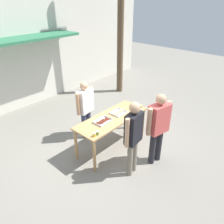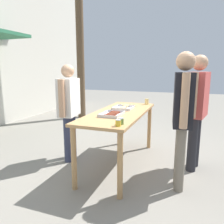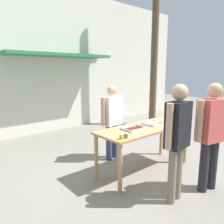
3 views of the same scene
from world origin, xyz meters
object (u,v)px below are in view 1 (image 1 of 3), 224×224
at_px(food_tray_buns, 118,112).
at_px(person_customer_holding_hotdog, 133,133).
at_px(condiment_jar_ketchup, 97,133).
at_px(person_server_behind_table, 85,105).
at_px(food_tray_sausages, 103,121).
at_px(utility_pole, 121,4).
at_px(person_customer_with_cup, 158,124).
at_px(beer_cup, 141,107).
at_px(condiment_jar_mustard, 94,135).

height_order(food_tray_buns, person_customer_holding_hotdog, person_customer_holding_hotdog).
relative_size(condiment_jar_ketchup, person_server_behind_table, 0.05).
bearing_deg(condiment_jar_ketchup, person_server_behind_table, 59.23).
xyz_separation_m(food_tray_sausages, food_tray_buns, (0.58, -0.00, 0.01)).
bearing_deg(utility_pole, person_customer_with_cup, -128.97).
distance_m(person_customer_holding_hotdog, person_customer_with_cup, 0.70).
distance_m(condiment_jar_ketchup, beer_cup, 1.65).
height_order(beer_cup, person_customer_with_cup, person_customer_with_cup).
bearing_deg(utility_pole, condiment_jar_ketchup, -146.05).
xyz_separation_m(person_server_behind_table, person_customer_holding_hotdog, (-0.32, -1.84, 0.10)).
distance_m(food_tray_sausages, beer_cup, 1.22).
bearing_deg(beer_cup, food_tray_sausages, 166.58).
relative_size(food_tray_buns, utility_pole, 0.06).
xyz_separation_m(person_customer_holding_hotdog, person_customer_with_cup, (0.68, -0.18, -0.02)).
distance_m(beer_cup, utility_pole, 4.12).
xyz_separation_m(food_tray_buns, person_customer_holding_hotdog, (-0.69, -0.99, 0.15)).
bearing_deg(food_tray_buns, condiment_jar_mustard, -166.07).
relative_size(beer_cup, person_customer_with_cup, 0.06).
xyz_separation_m(food_tray_buns, beer_cup, (0.60, -0.28, 0.03)).
distance_m(condiment_jar_ketchup, utility_pole, 5.20).
bearing_deg(beer_cup, person_customer_with_cup, -124.49).
height_order(person_customer_holding_hotdog, utility_pole, utility_pole).
height_order(person_customer_holding_hotdog, person_customer_with_cup, person_customer_holding_hotdog).
bearing_deg(beer_cup, food_tray_buns, 155.00).
xyz_separation_m(food_tray_sausages, beer_cup, (1.18, -0.28, 0.04)).
relative_size(food_tray_sausages, person_server_behind_table, 0.26).
relative_size(food_tray_sausages, condiment_jar_mustard, 5.17).
bearing_deg(food_tray_sausages, condiment_jar_mustard, -153.15).
xyz_separation_m(beer_cup, utility_pole, (2.19, 2.58, 2.34)).
distance_m(food_tray_buns, person_customer_with_cup, 1.17).
bearing_deg(beer_cup, person_server_behind_table, 130.47).
xyz_separation_m(food_tray_sausages, person_server_behind_table, (0.21, 0.85, 0.06)).
relative_size(person_server_behind_table, person_customer_holding_hotdog, 0.93).
relative_size(condiment_jar_mustard, person_customer_holding_hotdog, 0.05).
bearing_deg(food_tray_sausages, utility_pole, 34.23).
bearing_deg(person_server_behind_table, condiment_jar_mustard, -132.62).
xyz_separation_m(food_tray_sausages, utility_pole, (3.38, 2.30, 2.38)).
bearing_deg(person_customer_with_cup, person_customer_holding_hotdog, -2.48).
bearing_deg(condiment_jar_mustard, condiment_jar_ketchup, -2.87).
bearing_deg(person_customer_with_cup, food_tray_sausages, -51.69).
distance_m(beer_cup, person_customer_holding_hotdog, 1.48).
xyz_separation_m(food_tray_sausages, person_customer_holding_hotdog, (-0.11, -0.99, 0.16)).
height_order(condiment_jar_ketchup, utility_pole, utility_pole).
bearing_deg(beer_cup, person_customer_holding_hotdog, -151.27).
relative_size(beer_cup, person_customer_holding_hotdog, 0.06).
bearing_deg(person_server_behind_table, food_tray_sausages, -112.39).
height_order(condiment_jar_ketchup, beer_cup, beer_cup).
relative_size(food_tray_buns, person_server_behind_table, 0.22).
distance_m(food_tray_buns, beer_cup, 0.66).
distance_m(condiment_jar_ketchup, person_customer_holding_hotdog, 0.80).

